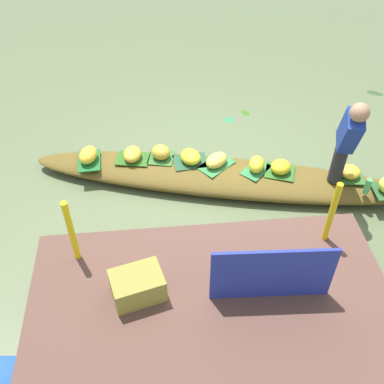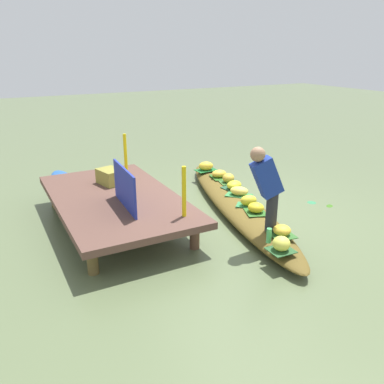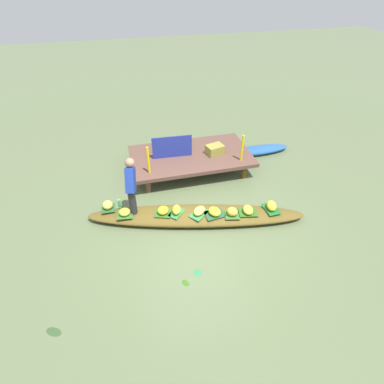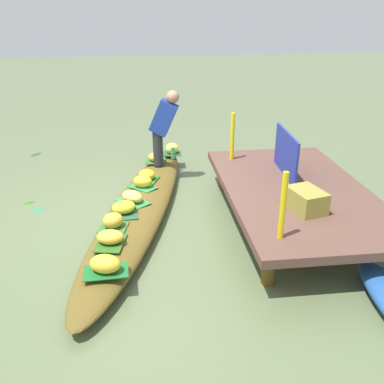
% 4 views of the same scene
% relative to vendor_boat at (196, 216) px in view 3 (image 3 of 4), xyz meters
% --- Properties ---
extents(canal_water, '(40.00, 40.00, 0.00)m').
position_rel_vendor_boat_xyz_m(canal_water, '(0.00, 0.00, -0.12)').
color(canal_water, '#5A6944').
rests_on(canal_water, ground).
extents(dock_platform, '(3.20, 1.80, 0.49)m').
position_rel_vendor_boat_xyz_m(dock_platform, '(0.39, 2.02, 0.30)').
color(dock_platform, brown).
rests_on(dock_platform, ground).
extents(vendor_boat, '(4.86, 1.86, 0.25)m').
position_rel_vendor_boat_xyz_m(vendor_boat, '(0.00, 0.00, 0.00)').
color(vendor_boat, brown).
rests_on(vendor_boat, ground).
extents(moored_boat, '(1.95, 0.47, 0.21)m').
position_rel_vendor_boat_xyz_m(moored_boat, '(2.54, 2.39, -0.02)').
color(moored_boat, '#26569F').
rests_on(moored_boat, ground).
extents(leaf_mat_0, '(0.30, 0.45, 0.01)m').
position_rel_vendor_boat_xyz_m(leaf_mat_0, '(1.64, -0.33, 0.13)').
color(leaf_mat_0, '#1A6429').
rests_on(leaf_mat_0, vendor_boat).
extents(banana_bunch_0, '(0.29, 0.35, 0.18)m').
position_rel_vendor_boat_xyz_m(banana_bunch_0, '(1.64, -0.33, 0.22)').
color(banana_bunch_0, yellow).
rests_on(banana_bunch_0, vendor_boat).
extents(leaf_mat_1, '(0.38, 0.35, 0.01)m').
position_rel_vendor_boat_xyz_m(leaf_mat_1, '(-1.53, 0.29, 0.13)').
color(leaf_mat_1, '#32672A').
rests_on(leaf_mat_1, vendor_boat).
extents(banana_bunch_1, '(0.25, 0.24, 0.14)m').
position_rel_vendor_boat_xyz_m(banana_bunch_1, '(-1.53, 0.29, 0.20)').
color(banana_bunch_1, yellow).
rests_on(banana_bunch_1, vendor_boat).
extents(leaf_mat_2, '(0.47, 0.37, 0.01)m').
position_rel_vendor_boat_xyz_m(leaf_mat_2, '(1.09, -0.31, 0.13)').
color(leaf_mat_2, '#2B601D').
rests_on(leaf_mat_2, vendor_boat).
extents(banana_bunch_2, '(0.27, 0.33, 0.15)m').
position_rel_vendor_boat_xyz_m(banana_bunch_2, '(1.09, -0.31, 0.20)').
color(banana_bunch_2, gold).
rests_on(banana_bunch_2, vendor_boat).
extents(leaf_mat_3, '(0.52, 0.50, 0.01)m').
position_rel_vendor_boat_xyz_m(leaf_mat_3, '(0.05, -0.08, 0.13)').
color(leaf_mat_3, '#338041').
rests_on(leaf_mat_3, vendor_boat).
extents(banana_bunch_3, '(0.38, 0.37, 0.16)m').
position_rel_vendor_boat_xyz_m(banana_bunch_3, '(0.05, -0.08, 0.20)').
color(banana_bunch_3, '#F2D454').
rests_on(banana_bunch_3, vendor_boat).
extents(leaf_mat_4, '(0.30, 0.33, 0.01)m').
position_rel_vendor_boat_xyz_m(leaf_mat_4, '(-1.87, 0.59, 0.13)').
color(leaf_mat_4, '#28552B').
rests_on(leaf_mat_4, vendor_boat).
extents(banana_bunch_4, '(0.32, 0.32, 0.19)m').
position_rel_vendor_boat_xyz_m(banana_bunch_4, '(-1.87, 0.59, 0.22)').
color(banana_bunch_4, '#EAE652').
rests_on(banana_bunch_4, vendor_boat).
extents(leaf_mat_5, '(0.44, 0.44, 0.01)m').
position_rel_vendor_boat_xyz_m(leaf_mat_5, '(-0.43, 0.06, 0.13)').
color(leaf_mat_5, '#2F7B43').
rests_on(leaf_mat_5, vendor_boat).
extents(banana_bunch_5, '(0.25, 0.31, 0.18)m').
position_rel_vendor_boat_xyz_m(banana_bunch_5, '(-0.43, 0.06, 0.22)').
color(banana_bunch_5, yellow).
rests_on(banana_bunch_5, vendor_boat).
extents(leaf_mat_6, '(0.43, 0.41, 0.01)m').
position_rel_vendor_boat_xyz_m(leaf_mat_6, '(-0.71, 0.12, 0.13)').
color(leaf_mat_6, '#2E6524').
rests_on(leaf_mat_6, vendor_boat).
extents(banana_bunch_6, '(0.34, 0.34, 0.16)m').
position_rel_vendor_boat_xyz_m(banana_bunch_6, '(-0.71, 0.12, 0.21)').
color(banana_bunch_6, yellow).
rests_on(banana_bunch_6, vendor_boat).
extents(leaf_mat_7, '(0.45, 0.35, 0.01)m').
position_rel_vendor_boat_xyz_m(leaf_mat_7, '(0.37, -0.19, 0.13)').
color(leaf_mat_7, '#255033').
rests_on(leaf_mat_7, vendor_boat).
extents(banana_bunch_7, '(0.33, 0.36, 0.15)m').
position_rel_vendor_boat_xyz_m(banana_bunch_7, '(0.37, -0.19, 0.20)').
color(banana_bunch_7, yellow).
rests_on(banana_bunch_7, vendor_boat).
extents(leaf_mat_8, '(0.38, 0.37, 0.01)m').
position_rel_vendor_boat_xyz_m(leaf_mat_8, '(0.73, -0.30, 0.13)').
color(leaf_mat_8, '#35692C').
rests_on(leaf_mat_8, vendor_boat).
extents(banana_bunch_8, '(0.32, 0.33, 0.18)m').
position_rel_vendor_boat_xyz_m(banana_bunch_8, '(0.73, -0.30, 0.22)').
color(banana_bunch_8, gold).
rests_on(banana_bunch_8, vendor_boat).
extents(vendor_person, '(0.29, 0.50, 1.22)m').
position_rel_vendor_boat_xyz_m(vendor_person, '(-1.30, 0.42, 0.82)').
color(vendor_person, '#28282D').
rests_on(vendor_person, vendor_boat).
extents(water_bottle, '(0.07, 0.07, 0.20)m').
position_rel_vendor_boat_xyz_m(water_bottle, '(-1.62, 0.59, 0.22)').
color(water_bottle, '#50B566').
rests_on(water_bottle, vendor_boat).
extents(market_banner, '(1.04, 0.09, 0.60)m').
position_rel_vendor_boat_xyz_m(market_banner, '(-0.11, 2.02, 0.66)').
color(market_banner, '#223195').
rests_on(market_banner, dock_platform).
extents(railing_post_west, '(0.06, 0.06, 0.71)m').
position_rel_vendor_boat_xyz_m(railing_post_west, '(-0.81, 1.42, 0.72)').
color(railing_post_west, yellow).
rests_on(railing_post_west, dock_platform).
extents(railing_post_east, '(0.06, 0.06, 0.71)m').
position_rel_vendor_boat_xyz_m(railing_post_east, '(1.59, 1.42, 0.72)').
color(railing_post_east, yellow).
rests_on(railing_post_east, dock_platform).
extents(produce_crate, '(0.51, 0.42, 0.25)m').
position_rel_vendor_boat_xyz_m(produce_crate, '(1.03, 1.90, 0.49)').
color(produce_crate, olive).
rests_on(produce_crate, dock_platform).
extents(drifting_plant_0, '(0.17, 0.20, 0.01)m').
position_rel_vendor_boat_xyz_m(drifting_plant_0, '(-0.62, -1.59, -0.12)').
color(drifting_plant_0, '#346619').
rests_on(drifting_plant_0, ground).
extents(drifting_plant_1, '(0.30, 0.26, 0.01)m').
position_rel_vendor_boat_xyz_m(drifting_plant_1, '(-2.85, -1.97, -0.12)').
color(drifting_plant_1, '#304C27').
rests_on(drifting_plant_1, ground).
extents(drifting_plant_2, '(0.23, 0.23, 0.01)m').
position_rel_vendor_boat_xyz_m(drifting_plant_2, '(-0.34, -1.43, -0.12)').
color(drifting_plant_2, '#307B4C').
rests_on(drifting_plant_2, ground).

